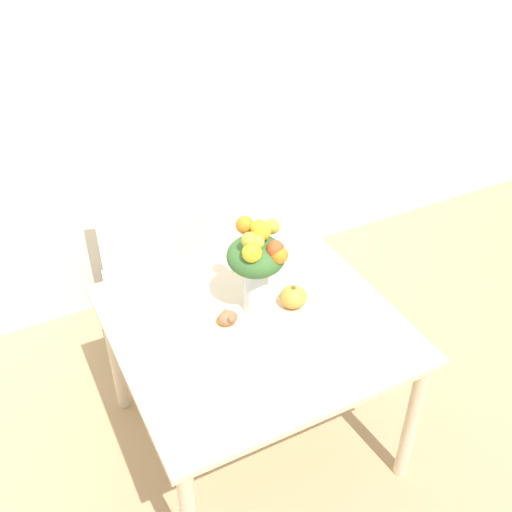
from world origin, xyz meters
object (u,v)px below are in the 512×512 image
(flower_vase, at_px, (257,261))
(turkey_figurine, at_px, (227,316))
(pumpkin, at_px, (293,297))
(dining_chair_near_window, at_px, (143,269))

(flower_vase, distance_m, turkey_figurine, 0.26)
(flower_vase, height_order, pumpkin, flower_vase)
(pumpkin, xyz_separation_m, turkey_figurine, (-0.29, 0.03, -0.01))
(turkey_figurine, height_order, dining_chair_near_window, dining_chair_near_window)
(dining_chair_near_window, bearing_deg, flower_vase, -64.48)
(flower_vase, relative_size, pumpkin, 3.79)
(flower_vase, distance_m, pumpkin, 0.26)
(flower_vase, bearing_deg, turkey_figurine, -172.30)
(flower_vase, bearing_deg, dining_chair_near_window, 107.66)
(turkey_figurine, distance_m, dining_chair_near_window, 0.89)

